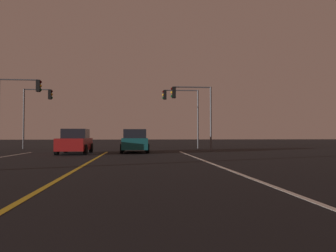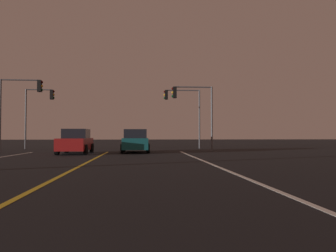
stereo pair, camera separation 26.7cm
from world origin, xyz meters
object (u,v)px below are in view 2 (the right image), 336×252
car_ahead_far (135,141)px  traffic_light_near_right (192,103)px  traffic_light_near_left (21,98)px  car_oncoming (76,142)px  traffic_light_far_right (183,105)px  traffic_light_far_left (39,105)px

car_ahead_far → traffic_light_near_right: size_ratio=0.83×
traffic_light_near_left → car_oncoming: bearing=-30.3°
traffic_light_near_left → traffic_light_far_right: bearing=22.7°
traffic_light_near_left → traffic_light_far_right: size_ratio=0.98×
car_oncoming → traffic_light_far_right: size_ratio=0.76×
traffic_light_far_left → car_ahead_far: bearing=-37.6°
traffic_light_near_right → traffic_light_far_right: 5.51m
car_oncoming → traffic_light_far_left: size_ratio=0.77×
car_oncoming → traffic_light_far_left: (-4.95, 8.23, 3.27)m
traffic_light_far_right → traffic_light_far_left: traffic_light_far_right is taller
traffic_light_far_left → car_oncoming: bearing=-59.0°
car_ahead_far → traffic_light_far_right: size_ratio=0.76×
car_ahead_far → traffic_light_near_left: 9.45m
car_ahead_far → traffic_light_far_left: (-9.02, 6.95, 3.27)m
traffic_light_far_right → traffic_light_near_right: bearing=90.6°
traffic_light_near_right → traffic_light_near_left: 13.20m
traffic_light_near_right → traffic_light_far_right: size_ratio=0.91×
car_ahead_far → traffic_light_far_left: traffic_light_far_left is taller
car_ahead_far → traffic_light_far_right: traffic_light_far_right is taller
car_ahead_far → traffic_light_far_left: size_ratio=0.77×
car_oncoming → traffic_light_near_left: size_ratio=0.78×
car_ahead_far → traffic_light_near_left: bearing=80.6°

